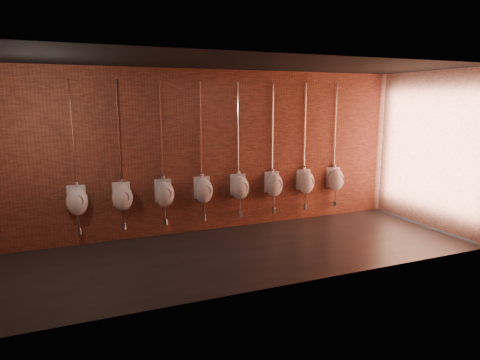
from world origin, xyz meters
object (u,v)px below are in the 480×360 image
object	(u,v)px
urinal_2	(164,193)
urinal_4	(240,187)
urinal_3	(203,190)
urinal_6	(306,181)
urinal_7	(336,179)
urinal_1	(122,197)
urinal_5	(274,184)
urinal_0	(77,200)

from	to	relation	value
urinal_2	urinal_4	world-z (taller)	same
urinal_3	urinal_6	bearing A→B (deg)	0.00
urinal_4	urinal_6	size ratio (longest dim) A/B	1.00
urinal_3	urinal_7	bearing A→B (deg)	0.00
urinal_2	urinal_3	bearing A→B (deg)	0.00
urinal_1	urinal_2	bearing A→B (deg)	0.00
urinal_1	urinal_5	xyz separation A→B (m)	(3.12, 0.00, 0.00)
urinal_5	urinal_2	bearing A→B (deg)	180.00
urinal_3	urinal_6	distance (m)	2.34
urinal_1	urinal_6	bearing A→B (deg)	0.00
urinal_3	urinal_5	world-z (taller)	same
urinal_2	urinal_5	size ratio (longest dim) A/B	1.00
urinal_1	urinal_2	world-z (taller)	same
urinal_0	urinal_6	distance (m)	4.68
urinal_4	urinal_6	world-z (taller)	same
urinal_0	urinal_2	distance (m)	1.56
urinal_2	urinal_7	size ratio (longest dim) A/B	1.00
urinal_3	urinal_7	size ratio (longest dim) A/B	1.00
urinal_1	urinal_7	xyz separation A→B (m)	(4.68, 0.00, 0.00)
urinal_1	urinal_7	world-z (taller)	same
urinal_2	urinal_6	bearing A→B (deg)	0.00
urinal_5	urinal_1	bearing A→B (deg)	180.00
urinal_1	urinal_3	size ratio (longest dim) A/B	1.00
urinal_5	urinal_7	world-z (taller)	same
urinal_3	urinal_4	size ratio (longest dim) A/B	1.00
urinal_2	urinal_6	xyz separation A→B (m)	(3.12, 0.00, 0.00)
urinal_4	urinal_2	bearing A→B (deg)	180.00
urinal_2	urinal_3	distance (m)	0.78
urinal_4	urinal_7	bearing A→B (deg)	0.00
urinal_5	urinal_7	bearing A→B (deg)	0.00
urinal_2	urinal_6	world-z (taller)	same
urinal_2	urinal_5	distance (m)	2.34
urinal_1	urinal_7	size ratio (longest dim) A/B	1.00
urinal_6	urinal_7	world-z (taller)	same
urinal_0	urinal_1	size ratio (longest dim) A/B	1.00
urinal_0	urinal_2	world-z (taller)	same
urinal_0	urinal_3	distance (m)	2.34
urinal_5	urinal_7	size ratio (longest dim) A/B	1.00
urinal_1	urinal_3	xyz separation A→B (m)	(1.56, 0.00, 0.00)
urinal_4	urinal_7	xyz separation A→B (m)	(2.34, 0.00, 0.00)
urinal_0	urinal_1	xyz separation A→B (m)	(0.78, 0.00, 0.00)
urinal_5	urinal_6	distance (m)	0.78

